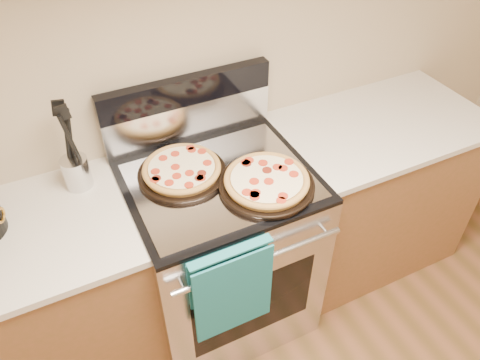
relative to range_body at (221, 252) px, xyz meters
name	(u,v)px	position (x,y,z in m)	size (l,w,h in m)	color
wall_back	(179,44)	(0.00, 0.35, 0.90)	(4.00, 4.00, 0.00)	#C8B491
range_body	(221,252)	(0.00, 0.00, 0.00)	(0.76, 0.68, 0.90)	#B7B7BC
oven_window	(253,306)	(0.00, -0.34, 0.00)	(0.56, 0.01, 0.40)	black
cooktop	(218,179)	(0.00, 0.00, 0.46)	(0.76, 0.68, 0.02)	black
backsplash_lower	(189,120)	(0.00, 0.31, 0.56)	(0.76, 0.06, 0.18)	silver
backsplash_upper	(186,90)	(0.00, 0.31, 0.71)	(0.76, 0.06, 0.12)	black
oven_handle	(260,261)	(0.00, -0.38, 0.35)	(0.03, 0.03, 0.70)	silver
dish_towel	(231,288)	(-0.12, -0.38, 0.25)	(0.32, 0.05, 0.42)	#18677A
foil_sheet	(221,181)	(0.00, -0.03, 0.47)	(0.70, 0.55, 0.01)	gray
cabinet_left	(27,320)	(-0.88, 0.03, -0.01)	(1.00, 0.62, 0.88)	brown
cabinet_right	(366,194)	(0.88, 0.03, -0.01)	(1.00, 0.62, 0.88)	brown
countertop_right	(383,124)	(0.88, 0.03, 0.45)	(1.02, 0.64, 0.03)	beige
pepperoni_pizza_back	(182,170)	(-0.13, 0.07, 0.50)	(0.36, 0.36, 0.05)	#A67432
pepperoni_pizza_front	(267,182)	(0.15, -0.14, 0.50)	(0.38, 0.38, 0.05)	#A67432
utensil_crock	(77,172)	(-0.52, 0.21, 0.53)	(0.11, 0.11, 0.13)	silver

